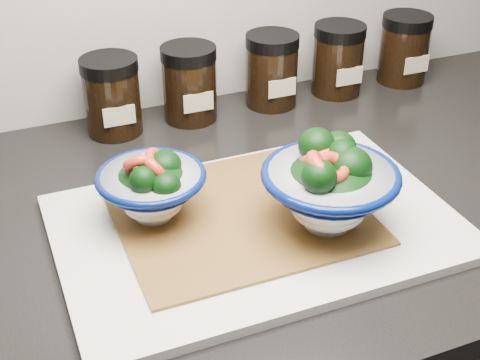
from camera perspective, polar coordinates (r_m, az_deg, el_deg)
name	(u,v)px	position (r m, az deg, el deg)	size (l,w,h in m)	color
countertop	(323,195)	(0.88, 7.06, -1.31)	(3.50, 0.60, 0.04)	black
cutting_board	(257,226)	(0.77, 1.43, -3.96)	(0.45, 0.30, 0.01)	silver
bamboo_mat	(240,214)	(0.78, 0.00, -2.89)	(0.28, 0.24, 0.00)	#9D6A2F
bowl_left	(152,187)	(0.75, -7.49, -0.62)	(0.12, 0.12, 0.10)	white
bowl_right	(330,186)	(0.74, 7.68, -0.52)	(0.15, 0.15, 0.11)	white
spice_jar_a	(112,96)	(0.97, -10.87, 7.06)	(0.08, 0.08, 0.11)	black
spice_jar_b	(190,83)	(1.00, -4.33, 8.23)	(0.08, 0.08, 0.11)	black
spice_jar_c	(272,70)	(1.04, 2.72, 9.36)	(0.08, 0.08, 0.11)	black
spice_jar_d	(338,59)	(1.09, 8.36, 10.16)	(0.08, 0.08, 0.11)	black
spice_jar_e	(404,49)	(1.16, 13.83, 10.84)	(0.08, 0.08, 0.11)	black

